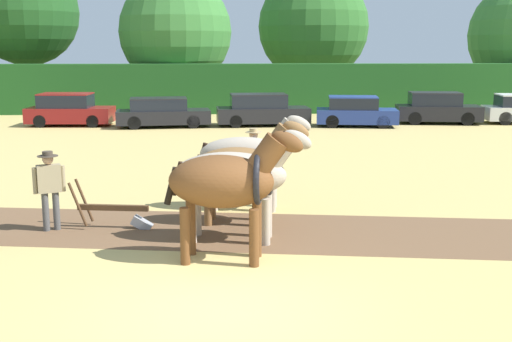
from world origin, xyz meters
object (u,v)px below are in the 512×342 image
at_px(tree_center, 175,32).
at_px(parked_car_center, 356,112).
at_px(tree_center_right, 313,27).
at_px(draft_horse_trail_right, 249,154).
at_px(draft_horse_lead_right, 236,175).
at_px(plow, 119,213).
at_px(draft_horse_lead_left, 227,182).
at_px(farmer_beside_team, 254,155).
at_px(tree_center_left, 25,13).
at_px(draft_horse_trail_left, 243,166).
at_px(farmer_at_plow, 49,184).
at_px(parked_car_far_left, 69,110).
at_px(parked_car_center_right, 437,109).
at_px(parked_car_center_left, 262,110).
at_px(parked_car_left, 162,113).

bearing_deg(tree_center, parked_car_center, -46.48).
height_order(tree_center_right, draft_horse_trail_right, tree_center_right).
xyz_separation_m(draft_horse_lead_right, plow, (-2.50, 0.97, -1.02)).
xyz_separation_m(draft_horse_lead_left, farmer_beside_team, (0.68, 5.38, -0.44)).
bearing_deg(tree_center_left, tree_center, -3.51).
distance_m(draft_horse_trail_left, draft_horse_trail_right, 1.27).
bearing_deg(farmer_at_plow, draft_horse_lead_right, 54.83).
xyz_separation_m(tree_center_right, draft_horse_trail_left, (-5.29, -29.47, -3.80)).
bearing_deg(plow, parked_car_far_left, 114.19).
xyz_separation_m(tree_center_right, farmer_at_plow, (-9.39, -29.87, -4.08)).
bearing_deg(parked_car_far_left, plow, -71.06).
relative_size(draft_horse_lead_right, parked_car_far_left, 0.70).
xyz_separation_m(draft_horse_trail_left, plow, (-2.68, -0.28, -0.96)).
height_order(draft_horse_lead_left, farmer_at_plow, draft_horse_lead_left).
distance_m(tree_center_left, tree_center_right, 18.28).
bearing_deg(draft_horse_lead_left, tree_center_right, 87.50).
bearing_deg(draft_horse_trail_right, tree_center, 105.85).
height_order(tree_center_left, plow, tree_center_left).
bearing_deg(plow, tree_center, 99.46).
relative_size(tree_center, draft_horse_lead_left, 3.16).
bearing_deg(parked_car_center_right, draft_horse_lead_left, -109.80).
distance_m(tree_center_right, parked_car_center_right, 13.15).
relative_size(draft_horse_trail_left, parked_car_center_left, 0.58).
bearing_deg(farmer_beside_team, tree_center_left, 97.18).
xyz_separation_m(parked_car_center_left, parked_car_center, (4.54, -0.53, -0.04)).
distance_m(tree_center_left, farmer_beside_team, 28.41).
height_order(draft_horse_trail_right, parked_car_center_left, draft_horse_trail_right).
bearing_deg(farmer_beside_team, tree_center, 78.34).
bearing_deg(parked_car_center_left, draft_horse_lead_left, -98.35).
xyz_separation_m(tree_center, draft_horse_trail_right, (3.77, -25.73, -3.36)).
bearing_deg(draft_horse_trail_right, parked_car_left, 110.58).
bearing_deg(draft_horse_trail_right, draft_horse_lead_left, -90.17).
relative_size(tree_center, farmer_at_plow, 4.78).
bearing_deg(draft_horse_lead_right, draft_horse_lead_left, -90.18).
relative_size(tree_center_left, farmer_at_plow, 5.33).
height_order(tree_center, farmer_beside_team, tree_center).
xyz_separation_m(tree_center_left, draft_horse_trail_left, (12.87, -27.55, -4.57)).
xyz_separation_m(parked_car_far_left, parked_car_left, (4.61, -0.77, -0.07)).
bearing_deg(draft_horse_trail_left, parked_car_center, 78.66).
bearing_deg(parked_car_center, tree_center_right, 99.74).
bearing_deg(tree_center_right, parked_car_far_left, -139.43).
bearing_deg(plow, parked_car_center, 71.38).
bearing_deg(parked_car_far_left, tree_center_left, 118.45).
bearing_deg(farmer_at_plow, parked_car_far_left, 169.53).
relative_size(farmer_at_plow, parked_car_center, 0.42).
bearing_deg(farmer_beside_team, draft_horse_lead_right, -118.08).
bearing_deg(tree_center_left, plow, -69.89).
xyz_separation_m(parked_car_left, parked_car_center_left, (4.82, 0.39, 0.06)).
bearing_deg(draft_horse_trail_left, plow, -166.44).
height_order(draft_horse_trail_left, farmer_at_plow, draft_horse_trail_left).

